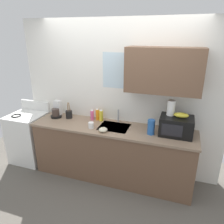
% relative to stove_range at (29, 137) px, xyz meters
% --- Properties ---
extents(kitchen_wall_assembly, '(3.34, 0.42, 2.50)m').
position_rel_stove_range_xyz_m(kitchen_wall_assembly, '(1.77, 0.30, 0.90)').
color(kitchen_wall_assembly, white).
rests_on(kitchen_wall_assembly, ground).
extents(counter_unit, '(2.57, 0.63, 0.90)m').
position_rel_stove_range_xyz_m(counter_unit, '(1.63, -0.00, -0.00)').
color(counter_unit, brown).
rests_on(counter_unit, ground).
extents(sink_faucet, '(0.03, 0.03, 0.21)m').
position_rel_stove_range_xyz_m(sink_faucet, '(1.66, 0.24, 0.55)').
color(sink_faucet, '#B2B5BA').
rests_on(sink_faucet, counter_unit).
extents(stove_range, '(0.60, 0.60, 1.08)m').
position_rel_stove_range_xyz_m(stove_range, '(0.00, 0.00, 0.00)').
color(stove_range, white).
rests_on(stove_range, ground).
extents(microwave, '(0.46, 0.35, 0.27)m').
position_rel_stove_range_xyz_m(microwave, '(2.58, 0.04, 0.58)').
color(microwave, black).
rests_on(microwave, counter_unit).
extents(banana_bunch, '(0.20, 0.11, 0.07)m').
position_rel_stove_range_xyz_m(banana_bunch, '(2.63, 0.05, 0.75)').
color(banana_bunch, gold).
rests_on(banana_bunch, microwave).
extents(paper_towel_roll, '(0.11, 0.11, 0.22)m').
position_rel_stove_range_xyz_m(paper_towel_roll, '(2.48, 0.10, 0.82)').
color(paper_towel_roll, white).
rests_on(paper_towel_roll, microwave).
extents(coffee_maker, '(0.19, 0.21, 0.28)m').
position_rel_stove_range_xyz_m(coffee_maker, '(0.58, 0.10, 0.55)').
color(coffee_maker, black).
rests_on(coffee_maker, counter_unit).
extents(dish_soap_bottle_yellow, '(0.07, 0.07, 0.21)m').
position_rel_stove_range_xyz_m(dish_soap_bottle_yellow, '(1.38, 0.18, 0.54)').
color(dish_soap_bottle_yellow, yellow).
rests_on(dish_soap_bottle_yellow, counter_unit).
extents(dish_soap_bottle_orange, '(0.06, 0.06, 0.22)m').
position_rel_stove_range_xyz_m(dish_soap_bottle_orange, '(1.30, 0.20, 0.54)').
color(dish_soap_bottle_orange, orange).
rests_on(dish_soap_bottle_orange, counter_unit).
extents(dish_soap_bottle_pink, '(0.06, 0.06, 0.20)m').
position_rel_stove_range_xyz_m(dish_soap_bottle_pink, '(1.22, 0.18, 0.53)').
color(dish_soap_bottle_pink, '#E55999').
rests_on(dish_soap_bottle_pink, counter_unit).
extents(cereal_canister, '(0.10, 0.10, 0.22)m').
position_rel_stove_range_xyz_m(cereal_canister, '(2.24, -0.05, 0.55)').
color(cereal_canister, '#2659A5').
rests_on(cereal_canister, counter_unit).
extents(mug_white, '(0.08, 0.08, 0.09)m').
position_rel_stove_range_xyz_m(mug_white, '(1.34, -0.14, 0.49)').
color(mug_white, white).
rests_on(mug_white, counter_unit).
extents(utensil_crock, '(0.11, 0.11, 0.29)m').
position_rel_stove_range_xyz_m(utensil_crock, '(0.81, 0.12, 0.51)').
color(utensil_crock, black).
rests_on(utensil_crock, counter_unit).
extents(small_bowl, '(0.13, 0.13, 0.06)m').
position_rel_stove_range_xyz_m(small_bowl, '(1.56, -0.20, 0.47)').
color(small_bowl, beige).
rests_on(small_bowl, counter_unit).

